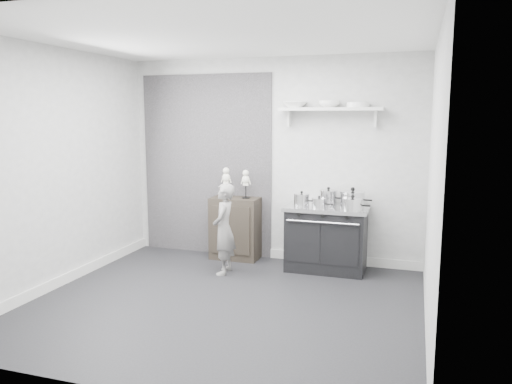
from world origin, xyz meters
TOP-DOWN VIEW (x-y plane):
  - ground at (0.00, 0.00)m, footprint 4.00×4.00m
  - room_shell at (-0.09, 0.15)m, footprint 4.02×3.62m
  - wall_shelf at (0.80, 1.68)m, footprint 1.30×0.26m
  - stove at (0.82, 1.48)m, footprint 1.02×0.64m
  - side_cabinet at (-0.45, 1.61)m, footprint 0.65×0.38m
  - child at (-0.36, 0.94)m, footprint 0.31×0.44m
  - pot_front_left at (0.51, 1.39)m, footprint 0.28×0.20m
  - pot_back_left at (0.81, 1.62)m, footprint 0.32×0.23m
  - pot_back_right at (1.12, 1.56)m, footprint 0.40×0.31m
  - pot_front_right at (1.15, 1.28)m, footprint 0.33×0.24m
  - pot_front_center at (0.75, 1.30)m, footprint 0.26×0.17m
  - skeleton_full at (-0.58, 1.61)m, footprint 0.13×0.08m
  - skeleton_torso at (-0.30, 1.61)m, footprint 0.12×0.08m
  - bowl_large at (0.34, 1.67)m, footprint 0.31×0.31m
  - bowl_small at (0.78, 1.67)m, footprint 0.27×0.27m
  - plate_stack at (1.13, 1.67)m, footprint 0.27×0.27m

SIDE VIEW (x-z plane):
  - ground at x=0.00m, z-range 0.00..0.00m
  - stove at x=0.82m, z-range 0.00..0.82m
  - side_cabinet at x=-0.45m, z-range 0.00..0.84m
  - child at x=-0.36m, z-range 0.00..1.12m
  - pot_front_center at x=0.75m, z-range 0.81..0.96m
  - pot_front_right at x=1.15m, z-range 0.80..0.99m
  - pot_front_left at x=0.51m, z-range 0.81..1.00m
  - pot_back_left at x=0.81m, z-range 0.80..1.02m
  - pot_back_right at x=1.12m, z-range 0.80..1.04m
  - skeleton_torso at x=-0.30m, z-range 0.84..1.28m
  - skeleton_full at x=-0.58m, z-range 0.84..1.31m
  - room_shell at x=-0.09m, z-range 0.28..2.99m
  - wall_shelf at x=0.80m, z-range 1.89..2.13m
  - plate_stack at x=1.13m, z-range 2.04..2.10m
  - bowl_large at x=0.34m, z-range 2.04..2.12m
  - bowl_small at x=0.78m, z-range 2.04..2.12m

